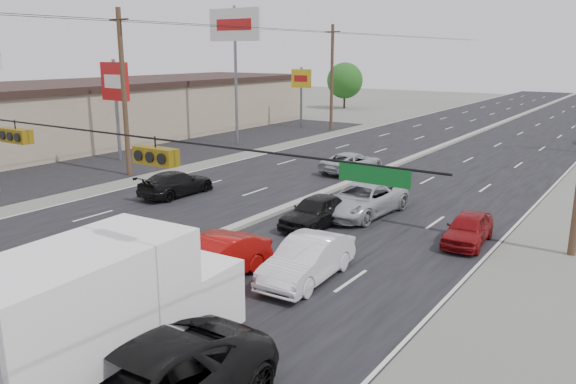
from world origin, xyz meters
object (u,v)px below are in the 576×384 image
(pole_sign_mid, at_px, (115,87))
(queue_car_c, at_px, (362,200))
(pole_sign_billboard, at_px, (235,34))
(utility_pole_left_c, at_px, (332,77))
(box_truck, at_px, (107,314))
(pole_sign_far, at_px, (301,83))
(tree_left_far, at_px, (345,81))
(queue_car_b, at_px, (307,260))
(queue_car_e, at_px, (468,229))
(red_sedan, at_px, (213,261))
(oncoming_far, at_px, (352,163))
(utility_pole_left_b, at_px, (124,92))
(oncoming_near, at_px, (176,183))
(queue_car_a, at_px, (316,212))

(pole_sign_mid, distance_m, queue_car_c, 21.14)
(pole_sign_billboard, bearing_deg, utility_pole_left_c, 80.54)
(pole_sign_billboard, relative_size, box_truck, 1.56)
(pole_sign_billboard, height_order, pole_sign_far, pole_sign_billboard)
(tree_left_far, relative_size, box_truck, 0.87)
(queue_car_b, relative_size, queue_car_e, 1.21)
(red_sedan, bearing_deg, pole_sign_far, 121.22)
(queue_car_e, relative_size, oncoming_far, 0.78)
(red_sedan, bearing_deg, tree_left_far, 117.06)
(pole_sign_mid, distance_m, oncoming_far, 17.13)
(utility_pole_left_b, bearing_deg, utility_pole_left_c, 90.00)
(queue_car_b, bearing_deg, pole_sign_mid, 150.92)
(queue_car_b, xyz_separation_m, oncoming_far, (-6.94, 16.23, -0.08))
(oncoming_near, relative_size, oncoming_far, 0.96)
(utility_pole_left_b, height_order, pole_sign_billboard, pole_sign_billboard)
(pole_sign_mid, distance_m, queue_car_e, 26.54)
(utility_pole_left_c, height_order, queue_car_c, utility_pole_left_c)
(utility_pole_left_c, xyz_separation_m, pole_sign_far, (-3.50, -0.00, -0.70))
(box_truck, relative_size, queue_car_c, 1.33)
(queue_car_c, xyz_separation_m, oncoming_far, (-4.90, 8.22, -0.09))
(queue_car_b, bearing_deg, box_truck, -96.66)
(oncoming_near, bearing_deg, pole_sign_billboard, -60.65)
(queue_car_c, bearing_deg, utility_pole_left_c, 127.13)
(tree_left_far, distance_m, queue_car_c, 51.58)
(utility_pole_left_b, distance_m, queue_car_e, 21.84)
(queue_car_c, bearing_deg, oncoming_near, -163.12)
(pole_sign_far, relative_size, oncoming_far, 1.28)
(queue_car_a, distance_m, queue_car_e, 6.38)
(oncoming_near, bearing_deg, queue_car_c, -166.39)
(pole_sign_mid, xyz_separation_m, red_sedan, (20.00, -12.61, -4.38))
(utility_pole_left_c, height_order, red_sedan, utility_pole_left_c)
(utility_pole_left_b, height_order, queue_car_b, utility_pole_left_b)
(pole_sign_mid, bearing_deg, queue_car_e, -8.81)
(utility_pole_left_c, xyz_separation_m, pole_sign_mid, (-4.50, -22.00, 0.01))
(pole_sign_billboard, bearing_deg, pole_sign_mid, -104.04)
(queue_car_a, bearing_deg, box_truck, -77.62)
(utility_pole_left_b, relative_size, queue_car_c, 1.88)
(utility_pole_left_c, relative_size, pole_sign_mid, 1.43)
(queue_car_c, height_order, oncoming_near, queue_car_c)
(utility_pole_left_b, height_order, box_truck, utility_pole_left_b)
(tree_left_far, height_order, red_sedan, tree_left_far)
(queue_car_e, distance_m, oncoming_far, 13.97)
(pole_sign_billboard, distance_m, oncoming_far, 16.11)
(red_sedan, height_order, queue_car_b, red_sedan)
(pole_sign_mid, height_order, queue_car_b, pole_sign_mid)
(oncoming_far, bearing_deg, pole_sign_billboard, -11.57)
(pole_sign_far, distance_m, oncoming_far, 22.36)
(red_sedan, bearing_deg, queue_car_b, 38.82)
(red_sedan, height_order, queue_car_c, red_sedan)
(pole_sign_far, xyz_separation_m, queue_car_c, (19.50, -24.74, -3.67))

